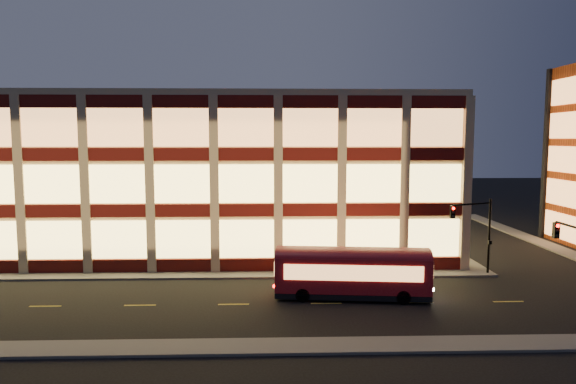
{
  "coord_description": "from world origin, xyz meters",
  "views": [
    {
      "loc": [
        6.51,
        -38.25,
        10.63
      ],
      "look_at": [
        7.96,
        8.0,
        5.84
      ],
      "focal_mm": 32.0,
      "sensor_mm": 36.0,
      "label": 1
    }
  ],
  "objects": [
    {
      "name": "ground",
      "position": [
        0.0,
        0.0,
        0.0
      ],
      "size": [
        200.0,
        200.0,
        0.0
      ],
      "primitive_type": "plane",
      "color": "black",
      "rests_on": "ground"
    },
    {
      "name": "sidewalk_office_south",
      "position": [
        -3.0,
        1.0,
        0.07
      ],
      "size": [
        54.0,
        2.0,
        0.15
      ],
      "primitive_type": "cube",
      "color": "#514F4C",
      "rests_on": "ground"
    },
    {
      "name": "sidewalk_office_east",
      "position": [
        23.0,
        17.0,
        0.07
      ],
      "size": [
        2.0,
        30.0,
        0.15
      ],
      "primitive_type": "cube",
      "color": "#514F4C",
      "rests_on": "ground"
    },
    {
      "name": "sidewalk_tower_west",
      "position": [
        34.0,
        17.0,
        0.07
      ],
      "size": [
        2.0,
        30.0,
        0.15
      ],
      "primitive_type": "cube",
      "color": "#514F4C",
      "rests_on": "ground"
    },
    {
      "name": "sidewalk_near",
      "position": [
        0.0,
        -13.0,
        0.07
      ],
      "size": [
        100.0,
        2.0,
        0.15
      ],
      "primitive_type": "cube",
      "color": "#514F4C",
      "rests_on": "ground"
    },
    {
      "name": "office_building",
      "position": [
        -2.91,
        16.91,
        7.25
      ],
      "size": [
        50.45,
        30.45,
        14.5
      ],
      "color": "tan",
      "rests_on": "ground"
    },
    {
      "name": "traffic_signal_far",
      "position": [
        22.21,
        0.24,
        4.11
      ],
      "size": [
        3.79,
        1.87,
        6.0
      ],
      "color": "black",
      "rests_on": "ground"
    },
    {
      "name": "trolley_bus",
      "position": [
        11.85,
        -4.82,
        1.91
      ],
      "size": [
        10.4,
        3.59,
        3.45
      ],
      "rotation": [
        0.0,
        0.0,
        -0.1
      ],
      "color": "maroon",
      "rests_on": "ground"
    }
  ]
}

